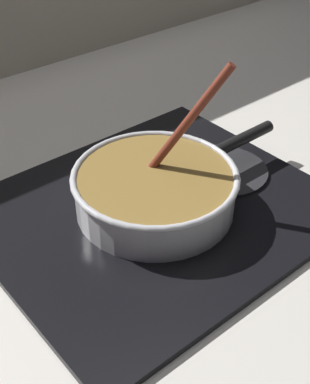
% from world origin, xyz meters
% --- Properties ---
extents(ground, '(2.40, 1.60, 0.04)m').
position_xyz_m(ground, '(0.00, 0.00, -0.02)').
color(ground, beige).
extents(hob_plate, '(0.56, 0.48, 0.01)m').
position_xyz_m(hob_plate, '(-0.03, 0.12, 0.01)').
color(hob_plate, black).
rests_on(hob_plate, ground).
extents(burner_ring, '(0.20, 0.20, 0.01)m').
position_xyz_m(burner_ring, '(-0.03, 0.12, 0.02)').
color(burner_ring, '#592D0C').
rests_on(burner_ring, hob_plate).
extents(spare_burner, '(0.16, 0.16, 0.01)m').
position_xyz_m(spare_burner, '(0.14, 0.12, 0.01)').
color(spare_burner, '#262628').
rests_on(spare_burner, hob_plate).
extents(cooking_pan, '(0.42, 0.27, 0.25)m').
position_xyz_m(cooking_pan, '(-0.03, 0.12, 0.05)').
color(cooking_pan, silver).
rests_on(cooking_pan, hob_plate).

